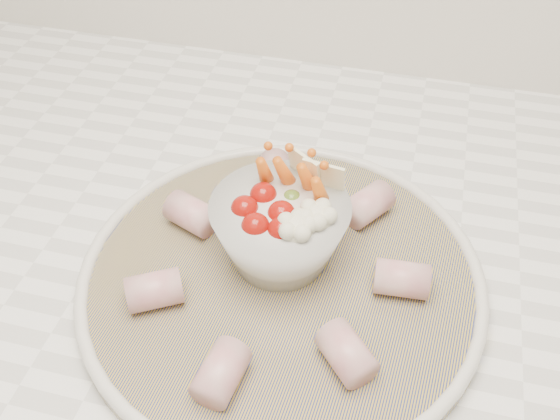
# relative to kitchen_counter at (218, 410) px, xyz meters

# --- Properties ---
(kitchen_counter) EXTENTS (2.04, 0.62, 0.92)m
(kitchen_counter) POSITION_rel_kitchen_counter_xyz_m (0.00, 0.00, 0.00)
(kitchen_counter) COLOR #BBAF90
(kitchen_counter) RESTS_ON ground
(serving_platter) EXTENTS (0.40, 0.40, 0.02)m
(serving_platter) POSITION_rel_kitchen_counter_xyz_m (0.12, -0.09, 0.47)
(serving_platter) COLOR navy
(serving_platter) RESTS_ON kitchen_counter
(veggie_bowl) EXTENTS (0.12, 0.12, 0.10)m
(veggie_bowl) POSITION_rel_kitchen_counter_xyz_m (0.12, -0.07, 0.51)
(veggie_bowl) COLOR silver
(veggie_bowl) RESTS_ON serving_platter
(cured_meat_rolls) EXTENTS (0.26, 0.29, 0.03)m
(cured_meat_rolls) POSITION_rel_kitchen_counter_xyz_m (0.12, -0.09, 0.49)
(cured_meat_rolls) COLOR #BF5764
(cured_meat_rolls) RESTS_ON serving_platter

